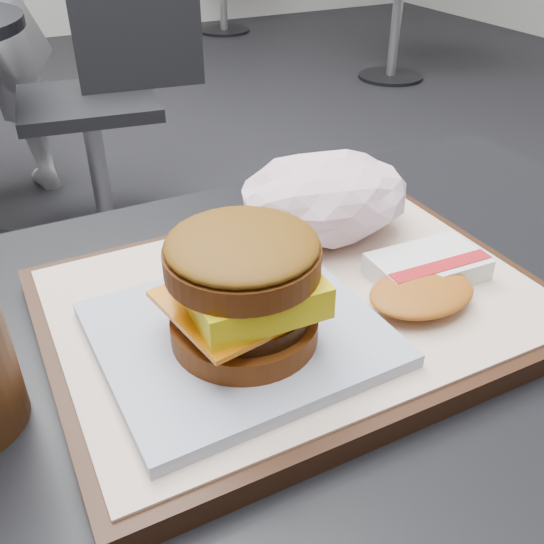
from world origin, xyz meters
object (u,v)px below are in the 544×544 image
Objects in this scene: serving_tray at (297,306)px; breakfast_sandwich at (243,299)px; neighbor_chair at (106,84)px; hash_brown at (425,278)px; crumpled_wrapper at (326,197)px; customer_table at (329,506)px.

breakfast_sandwich is at bearing -150.33° from serving_tray.
neighbor_chair is at bearing 82.47° from serving_tray.
hash_brown is at bearing -94.18° from neighbor_chair.
neighbor_chair is (0.28, 1.66, -0.32)m from breakfast_sandwich.
serving_tray is 0.09m from breakfast_sandwich.
hash_brown is (0.09, -0.04, 0.02)m from serving_tray.
crumpled_wrapper is 0.18× the size of neighbor_chair.
breakfast_sandwich is 0.16m from hash_brown.
breakfast_sandwich is at bearing -139.61° from crumpled_wrapper.
customer_table is 1.69m from neighbor_chair.
hash_brown is 0.77× the size of crumpled_wrapper.
customer_table is 0.91× the size of neighbor_chair.
customer_table is 4.10× the size of breakfast_sandwich.
neighbor_chair is at bearing 83.03° from customer_table.
crumpled_wrapper is (-0.02, 0.12, 0.02)m from hash_brown.
hash_brown is (0.16, -0.00, -0.03)m from breakfast_sandwich.
breakfast_sandwich is at bearing -99.47° from neighbor_chair.
neighbor_chair reaches higher than customer_table.
neighbor_chair reaches higher than serving_tray.
breakfast_sandwich reaches higher than crumpled_wrapper.
crumpled_wrapper is at bearing 100.47° from hash_brown.
crumpled_wrapper is at bearing 64.63° from customer_table.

